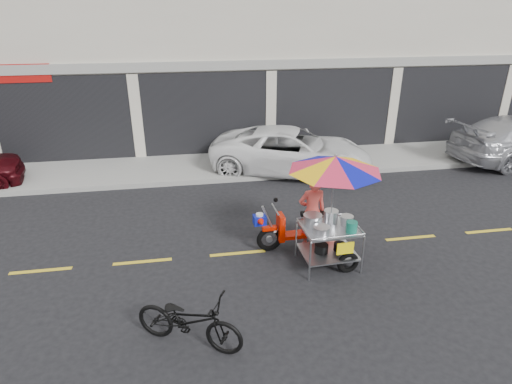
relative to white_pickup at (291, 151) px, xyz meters
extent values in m
plane|color=black|center=(-0.30, -4.62, -0.69)|extent=(90.00, 90.00, 0.00)
cube|color=gray|center=(-0.30, 0.88, -0.62)|extent=(45.00, 3.00, 0.15)
cube|color=beige|center=(-0.30, 5.88, 3.31)|extent=(36.00, 8.00, 8.00)
cube|color=black|center=(-0.30, 1.85, 0.76)|extent=(35.28, 0.06, 2.90)
cube|color=gray|center=(-0.30, 1.83, 2.41)|extent=(36.00, 0.12, 0.30)
cube|color=gold|center=(-0.30, -4.62, -0.69)|extent=(42.00, 0.10, 0.01)
imported|color=white|center=(0.00, 0.00, 0.00)|extent=(5.49, 3.89, 1.39)
imported|color=black|center=(-3.37, -7.16, -0.23)|extent=(1.87, 1.38, 0.94)
torus|color=black|center=(-1.61, -4.61, -0.42)|extent=(0.57, 0.13, 0.56)
torus|color=black|center=(-0.13, -4.54, -0.42)|extent=(0.57, 0.13, 0.56)
cylinder|color=#9EA0A5|center=(-1.61, -4.61, -0.42)|extent=(0.14, 0.07, 0.14)
cylinder|color=#9EA0A5|center=(-0.13, -4.54, -0.42)|extent=(0.14, 0.07, 0.14)
cube|color=red|center=(-1.61, -4.61, -0.15)|extent=(0.32, 0.13, 0.08)
cylinder|color=#9EA0A5|center=(-1.61, -4.61, 0.00)|extent=(0.36, 0.07, 0.80)
cube|color=red|center=(-1.36, -4.59, -0.15)|extent=(0.13, 0.34, 0.59)
cube|color=red|center=(-0.92, -4.57, -0.38)|extent=(0.80, 0.31, 0.08)
cube|color=red|center=(-0.47, -4.55, -0.15)|extent=(0.75, 0.29, 0.39)
cube|color=black|center=(-0.57, -4.56, 0.07)|extent=(0.65, 0.27, 0.10)
cylinder|color=#9EA0A5|center=(-1.49, -4.60, 0.29)|extent=(0.06, 0.54, 0.04)
sphere|color=black|center=(-1.44, -4.40, 0.41)|extent=(0.10, 0.10, 0.10)
cylinder|color=white|center=(-1.49, -4.60, -0.22)|extent=(0.12, 0.12, 0.05)
cube|color=#0D189D|center=(-1.82, -4.62, 0.07)|extent=(0.27, 0.23, 0.20)
cylinder|color=white|center=(-1.82, -4.62, 0.19)|extent=(0.17, 0.17, 0.05)
cone|color=red|center=(-1.81, -4.78, 0.09)|extent=(0.19, 0.23, 0.18)
torus|color=black|center=(-0.22, -5.68, -0.48)|extent=(0.46, 0.12, 0.45)
cylinder|color=#9EA0A5|center=(-1.06, -5.81, -0.28)|extent=(0.04, 0.04, 0.84)
cylinder|color=#9EA0A5|center=(-1.10, -4.93, -0.28)|extent=(0.04, 0.04, 0.84)
cylinder|color=#9EA0A5|center=(0.03, -5.76, -0.28)|extent=(0.04, 0.04, 0.84)
cylinder|color=#9EA0A5|center=(-0.01, -4.88, -0.28)|extent=(0.04, 0.04, 0.84)
cube|color=#9EA0A5|center=(-0.53, -5.34, -0.40)|extent=(1.13, 0.94, 0.03)
cube|color=#9EA0A5|center=(-0.53, -5.34, 0.14)|extent=(1.13, 0.94, 0.04)
cylinder|color=#9EA0A5|center=(-0.51, -5.79, 0.20)|extent=(1.08, 0.07, 0.02)
cylinder|color=#9EA0A5|center=(-0.56, -4.90, 0.20)|extent=(1.08, 0.07, 0.02)
cylinder|color=#9EA0A5|center=(-1.08, -5.37, 0.20)|extent=(0.07, 0.89, 0.02)
cylinder|color=#9EA0A5|center=(0.01, -5.32, 0.20)|extent=(0.07, 0.89, 0.02)
cylinder|color=#9EA0A5|center=(-0.56, -4.90, -0.40)|extent=(0.07, 0.74, 0.04)
cylinder|color=#9EA0A5|center=(-0.56, -4.90, 0.09)|extent=(0.07, 0.74, 0.04)
cube|color=yellow|center=(-0.36, -5.81, -0.05)|extent=(0.35, 0.04, 0.25)
cylinder|color=#B7B7BC|center=(-0.84, -5.16, 0.26)|extent=(0.39, 0.39, 0.20)
cylinder|color=#B7B7BC|center=(-0.45, -5.12, 0.28)|extent=(0.30, 0.30, 0.24)
cylinder|color=#B7B7BC|center=(-0.16, -5.28, 0.25)|extent=(0.26, 0.26, 0.17)
cylinder|color=#B7B7BC|center=(-0.77, -5.53, 0.23)|extent=(0.34, 0.34, 0.13)
cylinder|color=#16715A|center=(-0.18, -5.57, 0.27)|extent=(0.23, 0.23, 0.22)
cylinder|color=black|center=(-0.68, -5.35, -0.30)|extent=(0.29, 0.29, 0.18)
cylinder|color=black|center=(-0.29, -5.33, -0.31)|extent=(0.25, 0.25, 0.16)
cylinder|color=#9EA0A5|center=(-0.49, -5.24, 0.88)|extent=(0.02, 0.02, 1.48)
sphere|color=#9EA0A5|center=(-0.49, -5.24, 1.64)|extent=(0.06, 0.06, 0.06)
imported|color=#EA4E44|center=(-0.67, -4.56, 0.14)|extent=(0.63, 0.43, 1.67)
camera|label=1|loc=(-3.22, -12.48, 4.23)|focal=30.00mm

